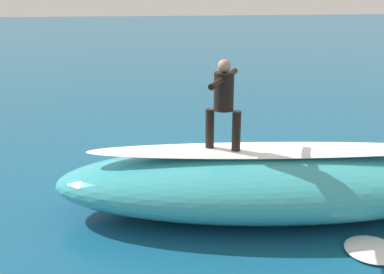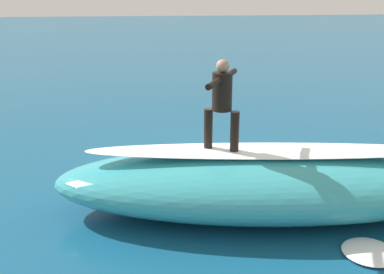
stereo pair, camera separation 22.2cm
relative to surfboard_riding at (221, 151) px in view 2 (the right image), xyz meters
name	(u,v)px [view 2 (the right image)]	position (x,y,z in m)	size (l,w,h in m)	color
ground_plane	(213,173)	(-0.18, -1.97, -1.27)	(120.00, 120.00, 0.00)	#145175
wave_crest	(267,183)	(-0.90, 0.09, -0.65)	(8.15, 2.61, 1.23)	teal
wave_foam_lip	(269,151)	(-0.90, 0.09, 0.01)	(6.93, 0.91, 0.08)	white
surfboard_riding	(221,151)	(0.00, 0.00, 0.00)	(1.88, 0.51, 0.06)	#EAE5C6
surfer_riding	(222,99)	(0.00, 0.00, 1.02)	(0.82, 1.48, 1.69)	black
surfboard_paddling	(170,161)	(0.79, -2.74, -1.23)	(2.34, 0.52, 0.08)	#EAE5C6
surfer_paddling	(166,155)	(0.91, -2.70, -1.06)	(1.61, 0.77, 0.30)	black
foam_patch_near	(370,252)	(-2.21, 1.74, -1.22)	(0.91, 0.90, 0.09)	white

